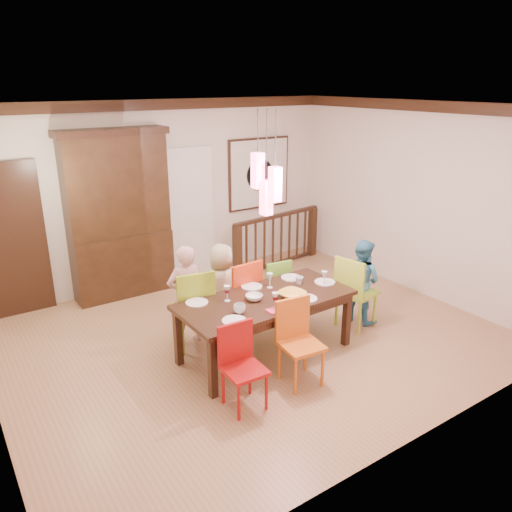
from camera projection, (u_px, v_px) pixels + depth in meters
floor at (251, 337)px, 6.53m from camera, size 6.00×6.00×0.00m
ceiling at (250, 106)px, 5.56m from camera, size 6.00×6.00×0.00m
wall_back at (165, 194)px, 7.99m from camera, size 6.00×0.00×6.00m
wall_right at (414, 199)px, 7.62m from camera, size 0.00×5.00×5.00m
crown_molding at (251, 113)px, 5.58m from camera, size 6.00×5.00×0.16m
panel_door at (6, 244)px, 6.82m from camera, size 1.04×0.07×2.24m
white_doorway at (187, 215)px, 8.29m from camera, size 0.97×0.05×2.22m
painting at (259, 173)px, 8.86m from camera, size 1.25×0.06×1.25m
pendant_cluster at (266, 184)px, 5.42m from camera, size 0.27×0.21×1.14m
dining_table at (266, 304)px, 5.90m from camera, size 2.11×0.99×0.75m
chair_far_left at (192, 302)px, 6.13m from camera, size 0.54×0.54×1.04m
chair_far_mid at (238, 291)px, 6.49m from camera, size 0.49×0.49×1.02m
chair_far_right at (273, 283)px, 6.97m from camera, size 0.43×0.43×0.86m
chair_near_left at (244, 364)px, 4.97m from camera, size 0.41×0.41×0.88m
chair_near_mid at (301, 339)px, 5.37m from camera, size 0.47×0.47×0.94m
chair_end_right at (357, 286)px, 6.65m from camera, size 0.53×0.53×1.00m
china_hutch at (119, 215)px, 7.45m from camera, size 1.60×0.46×2.53m
balustrade at (277, 239)px, 8.85m from camera, size 1.96×0.32×0.96m
person_far_left at (186, 295)px, 6.18m from camera, size 0.48×0.32×1.30m
person_far_mid at (222, 288)px, 6.55m from camera, size 0.63×0.46×1.19m
person_end_right at (361, 280)px, 6.81m from camera, size 0.53×0.63×1.17m
serving_bowl at (292, 295)px, 5.86m from camera, size 0.37×0.37×0.08m
small_bowl at (254, 297)px, 5.80m from camera, size 0.25×0.25×0.06m
cup_left at (240, 309)px, 5.47m from camera, size 0.14×0.14×0.10m
cup_right at (299, 280)px, 6.25m from camera, size 0.13×0.13×0.10m
plate_far_left at (197, 303)px, 5.73m from camera, size 0.26×0.26×0.01m
plate_far_mid at (252, 287)px, 6.17m from camera, size 0.26×0.26×0.01m
plate_far_right at (291, 278)px, 6.45m from camera, size 0.26×0.26×0.01m
plate_near_left at (234, 321)px, 5.30m from camera, size 0.26×0.26×0.01m
plate_near_mid at (306, 298)px, 5.84m from camera, size 0.26×0.26×0.01m
plate_end_right at (325, 282)px, 6.31m from camera, size 0.26×0.26×0.01m
wine_glass_a at (227, 293)px, 5.76m from camera, size 0.08×0.08×0.19m
wine_glass_b at (270, 280)px, 6.13m from camera, size 0.08×0.08×0.19m
wine_glass_c at (275, 301)px, 5.57m from camera, size 0.08×0.08×0.19m
wine_glass_d at (324, 278)px, 6.19m from camera, size 0.08×0.08×0.19m
napkin at (275, 310)px, 5.54m from camera, size 0.18×0.14×0.01m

